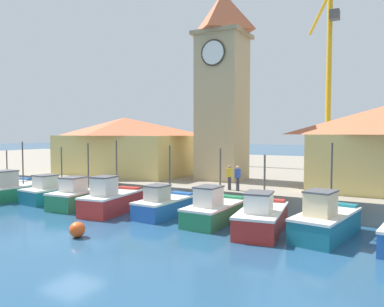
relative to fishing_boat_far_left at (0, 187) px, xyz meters
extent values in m
plane|color=navy|center=(14.09, -5.94, -0.66)|extent=(300.00, 300.00, 0.00)
cube|color=gray|center=(14.09, 22.85, -0.03)|extent=(120.00, 40.00, 1.27)
cube|color=#2356A8|center=(-0.01, 0.08, -0.21)|extent=(2.46, 5.24, 0.90)
cube|color=#2356A8|center=(-0.30, 2.33, 0.36)|extent=(1.62, 0.79, 0.24)
cube|color=silver|center=(-0.01, 0.08, 0.29)|extent=(2.53, 5.31, 0.12)
cylinder|color=#4C4742|center=(-0.09, 0.70, 1.62)|extent=(0.10, 0.10, 2.55)
cube|color=#237A4C|center=(2.64, -0.54, -0.18)|extent=(2.25, 5.16, 0.97)
cube|color=#237A4C|center=(2.75, 1.75, 0.42)|extent=(1.74, 0.68, 0.24)
cube|color=silver|center=(2.64, -0.54, 0.35)|extent=(2.32, 5.23, 0.12)
cube|color=#B2ADA3|center=(2.60, -1.42, 0.96)|extent=(1.28, 1.58, 1.08)
cube|color=#4C4C51|center=(2.60, -1.42, 1.54)|extent=(1.37, 1.66, 0.08)
cylinder|color=#4C4742|center=(2.67, 0.10, 2.04)|extent=(0.10, 0.10, 3.25)
torus|color=black|center=(1.57, -0.23, -0.18)|extent=(0.14, 0.53, 0.52)
cube|color=#196B7F|center=(5.93, 0.30, -0.18)|extent=(2.46, 4.74, 0.96)
cube|color=#196B7F|center=(6.11, 2.33, 0.42)|extent=(1.79, 0.75, 0.24)
cube|color=silver|center=(5.93, 0.30, 0.35)|extent=(2.52, 4.81, 0.12)
cube|color=beige|center=(5.86, -0.49, 0.84)|extent=(1.35, 1.48, 0.86)
cube|color=#4C4C51|center=(5.86, -0.49, 1.31)|extent=(1.44, 1.56, 0.08)
cylinder|color=#4C4742|center=(5.98, 0.87, 1.85)|extent=(0.10, 0.10, 2.89)
torus|color=black|center=(4.84, 0.63, -0.18)|extent=(0.17, 0.53, 0.52)
cube|color=#237A4C|center=(9.10, -0.18, -0.14)|extent=(2.31, 5.08, 1.05)
cube|color=#237A4C|center=(8.93, 2.04, 0.51)|extent=(1.68, 0.72, 0.24)
cube|color=silver|center=(9.10, -0.18, 0.44)|extent=(2.37, 5.15, 0.12)
cube|color=beige|center=(9.16, -1.04, 0.93)|extent=(1.27, 1.57, 0.86)
cube|color=#4C4C51|center=(9.16, -1.04, 1.40)|extent=(1.36, 1.65, 0.08)
cylinder|color=#4C4742|center=(9.05, 0.44, 2.05)|extent=(0.10, 0.10, 3.12)
torus|color=black|center=(8.04, -0.01, -0.14)|extent=(0.16, 0.53, 0.52)
cube|color=#AD2823|center=(12.20, -0.82, -0.11)|extent=(2.37, 4.71, 1.11)
cube|color=#AD2823|center=(11.97, 1.18, 0.56)|extent=(1.65, 0.78, 0.24)
cube|color=silver|center=(12.20, -0.82, 0.49)|extent=(2.44, 4.78, 0.12)
cube|color=beige|center=(12.29, -1.61, 1.09)|extent=(1.27, 1.48, 1.07)
cube|color=#4C4C51|center=(12.29, -1.61, 1.67)|extent=(1.36, 1.57, 0.08)
cylinder|color=#4C4742|center=(12.14, -0.26, 2.20)|extent=(0.10, 0.10, 3.28)
torus|color=black|center=(11.17, -0.71, -0.11)|extent=(0.18, 0.53, 0.52)
cube|color=#2356A8|center=(15.60, -0.01, -0.20)|extent=(2.00, 4.36, 0.93)
cube|color=#2356A8|center=(15.71, 1.86, 0.39)|extent=(1.53, 0.68, 0.24)
cube|color=silver|center=(15.60, -0.01, 0.32)|extent=(2.07, 4.42, 0.12)
cube|color=#B2ADA3|center=(15.56, -0.76, 0.79)|extent=(1.13, 1.34, 0.83)
cube|color=#4C4C51|center=(15.56, -0.76, 1.25)|extent=(1.21, 1.42, 0.08)
cylinder|color=#4C4742|center=(15.63, 0.52, 1.97)|extent=(0.10, 0.10, 3.18)
torus|color=black|center=(14.65, 0.25, -0.20)|extent=(0.15, 0.53, 0.52)
cube|color=#237A4C|center=(18.99, -0.08, -0.19)|extent=(2.06, 4.80, 0.94)
cube|color=#237A4C|center=(19.07, 2.03, 0.40)|extent=(1.62, 0.66, 0.24)
cube|color=silver|center=(18.99, -0.08, 0.33)|extent=(2.12, 4.86, 0.12)
cube|color=beige|center=(18.96, -0.91, 0.89)|extent=(1.18, 1.46, 0.99)
cube|color=#4C4C51|center=(18.96, -0.91, 1.42)|extent=(1.26, 1.54, 0.08)
cylinder|color=#4C4742|center=(19.01, 0.51, 1.92)|extent=(0.10, 0.10, 3.05)
torus|color=black|center=(17.98, 0.19, -0.19)|extent=(0.14, 0.52, 0.52)
cube|color=#AD2823|center=(21.86, -0.70, -0.14)|extent=(2.57, 5.16, 1.04)
cube|color=#AD2823|center=(21.57, 1.51, 0.49)|extent=(1.72, 0.81, 0.24)
cube|color=silver|center=(21.86, -0.70, 0.42)|extent=(2.64, 5.23, 0.12)
cube|color=silver|center=(21.97, -1.56, 0.94)|extent=(1.35, 1.62, 0.90)
cube|color=#4C4C51|center=(21.97, -1.56, 1.43)|extent=(1.44, 1.71, 0.08)
cylinder|color=#4C4742|center=(21.78, -0.08, 1.83)|extent=(0.10, 0.10, 2.70)
torus|color=black|center=(20.78, -0.59, -0.14)|extent=(0.19, 0.53, 0.52)
cube|color=#196B7F|center=(24.89, -0.26, -0.13)|extent=(2.71, 5.09, 1.07)
cube|color=#196B7F|center=(25.27, 1.88, 0.53)|extent=(1.69, 0.87, 0.24)
cube|color=silver|center=(24.89, -0.26, 0.46)|extent=(2.78, 5.16, 0.12)
cube|color=beige|center=(24.74, -1.09, 1.06)|extent=(1.37, 1.63, 1.08)
cube|color=#4C4C51|center=(24.74, -1.09, 1.64)|extent=(1.46, 1.72, 0.08)
cylinder|color=#4C4742|center=(25.00, 0.34, 2.17)|extent=(0.10, 0.10, 3.32)
torus|color=black|center=(23.92, 0.16, -0.13)|extent=(0.21, 0.53, 0.52)
torus|color=black|center=(27.34, -0.39, -0.17)|extent=(0.19, 0.53, 0.52)
cube|color=tan|center=(15.57, 8.55, 6.22)|extent=(3.38, 3.38, 11.23)
cube|color=#9C865F|center=(15.57, 8.55, 11.99)|extent=(3.88, 3.88, 0.30)
pyramid|color=#C1603D|center=(15.57, 8.55, 13.73)|extent=(3.88, 3.88, 3.18)
cylinder|color=white|center=(15.57, 6.80, 10.31)|extent=(1.86, 0.12, 1.86)
torus|color=#332D23|center=(15.57, 6.76, 10.31)|extent=(1.98, 0.12, 1.98)
cube|color=tan|center=(6.12, 8.07, 2.36)|extent=(11.61, 6.63, 3.50)
pyramid|color=#C1603D|center=(6.12, 8.07, 4.91)|extent=(12.01, 7.03, 1.60)
cube|color=#976E11|center=(21.20, 24.47, 1.21)|extent=(2.00, 2.00, 1.20)
cylinder|color=gold|center=(21.20, 24.47, 10.65)|extent=(0.56, 0.56, 17.68)
cylinder|color=gold|center=(19.58, 27.45, 18.21)|extent=(3.62, 6.25, 3.08)
cube|color=#4C4C4C|center=(21.82, 23.33, 16.68)|extent=(1.00, 1.00, 1.00)
cube|color=#976E11|center=(10.55, 20.74, 1.21)|extent=(2.00, 2.00, 1.20)
cylinder|color=gold|center=(10.55, 20.74, 10.73)|extent=(0.56, 0.56, 17.85)
cylinder|color=gold|center=(10.27, 24.20, 18.46)|extent=(0.93, 7.10, 3.27)
cube|color=#4C4C4C|center=(10.65, 19.45, 16.83)|extent=(1.00, 1.00, 1.00)
sphere|color=#E54C19|center=(14.47, -5.98, -0.29)|extent=(0.75, 0.75, 0.75)
cylinder|color=#33333D|center=(18.89, 3.50, 1.03)|extent=(0.22, 0.22, 0.85)
cube|color=#2D4CA5|center=(18.89, 3.50, 1.74)|extent=(0.34, 0.22, 0.56)
sphere|color=tan|center=(18.89, 3.50, 2.13)|extent=(0.20, 0.20, 0.20)
cylinder|color=#33333D|center=(18.26, 3.63, 1.03)|extent=(0.22, 0.22, 0.85)
cube|color=gold|center=(18.26, 3.63, 1.74)|extent=(0.34, 0.22, 0.56)
sphere|color=#9E7051|center=(18.26, 3.63, 2.13)|extent=(0.20, 0.20, 0.20)
camera|label=1|loc=(27.63, -18.82, 4.29)|focal=35.00mm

